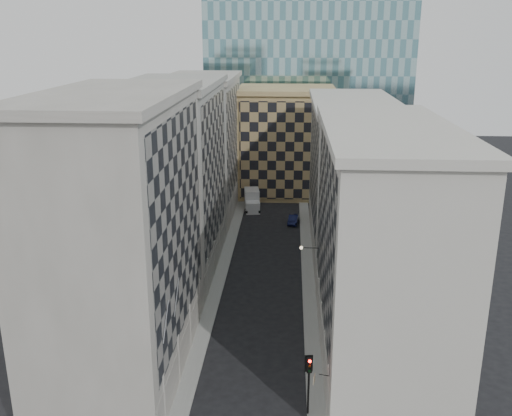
% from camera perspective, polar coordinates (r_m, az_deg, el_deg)
% --- Properties ---
extents(sidewalk_west, '(1.50, 100.00, 0.15)m').
position_cam_1_polar(sidewalk_west, '(68.83, -3.59, -6.76)').
color(sidewalk_west, gray).
rests_on(sidewalk_west, ground).
extents(sidewalk_east, '(1.50, 100.00, 0.15)m').
position_cam_1_polar(sidewalk_east, '(68.39, 5.24, -6.97)').
color(sidewalk_east, gray).
rests_on(sidewalk_east, ground).
extents(bldg_left_a, '(10.80, 22.80, 23.70)m').
position_cam_1_polar(bldg_left_a, '(48.30, -13.26, -2.85)').
color(bldg_left_a, gray).
rests_on(bldg_left_a, ground).
extents(bldg_left_b, '(10.80, 22.80, 22.70)m').
position_cam_1_polar(bldg_left_b, '(68.86, -8.12, 3.02)').
color(bldg_left_b, '#9A988F').
rests_on(bldg_left_b, ground).
extents(bldg_left_c, '(10.80, 22.80, 21.70)m').
position_cam_1_polar(bldg_left_c, '(90.10, -5.35, 6.16)').
color(bldg_left_c, gray).
rests_on(bldg_left_c, ground).
extents(bldg_right_a, '(10.80, 26.80, 20.70)m').
position_cam_1_polar(bldg_right_a, '(51.20, 12.32, -3.41)').
color(bldg_right_a, '#BCB7AD').
rests_on(bldg_right_a, ground).
extents(bldg_right_b, '(10.80, 28.80, 19.70)m').
position_cam_1_polar(bldg_right_b, '(76.98, 9.42, 3.34)').
color(bldg_right_b, '#BCB7AD').
rests_on(bldg_right_b, ground).
extents(tan_block, '(16.80, 14.80, 18.80)m').
position_cam_1_polar(tan_block, '(101.98, 2.99, 6.71)').
color(tan_block, tan).
rests_on(tan_block, ground).
extents(church_tower, '(7.20, 7.20, 51.50)m').
position_cam_1_polar(church_tower, '(114.41, 2.17, 16.69)').
color(church_tower, '#302B25').
rests_on(church_tower, ground).
extents(flagpoles_left, '(0.10, 6.33, 2.33)m').
position_cam_1_polar(flagpoles_left, '(44.16, -8.46, -9.94)').
color(flagpoles_left, gray).
rests_on(flagpoles_left, ground).
extents(bracket_lamp, '(1.98, 0.36, 0.36)m').
position_cam_1_polar(bracket_lamp, '(60.47, 4.72, -3.98)').
color(bracket_lamp, black).
rests_on(bracket_lamp, ground).
extents(traffic_light, '(0.62, 0.56, 4.92)m').
position_cam_1_polar(traffic_light, '(44.41, 5.32, -16.10)').
color(traffic_light, black).
rests_on(traffic_light, sidewalk_east).
extents(box_truck, '(3.03, 6.02, 3.17)m').
position_cam_1_polar(box_truck, '(93.67, -0.40, 0.71)').
color(box_truck, silver).
rests_on(box_truck, ground).
extents(dark_car, '(1.86, 4.15, 1.32)m').
position_cam_1_polar(dark_car, '(86.96, 3.76, -1.14)').
color(dark_car, '#0E1234').
rests_on(dark_car, ground).
extents(shop_sign, '(1.16, 0.63, 0.71)m').
position_cam_1_polar(shop_sign, '(43.55, 5.94, -16.61)').
color(shop_sign, black).
rests_on(shop_sign, ground).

